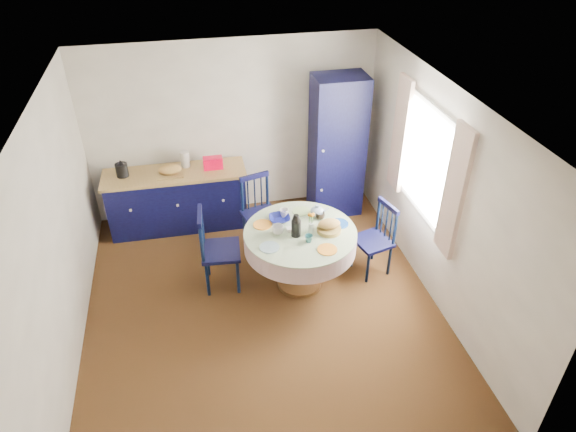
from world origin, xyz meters
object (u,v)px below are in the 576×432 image
Objects in this scene: pantry_cabinet at (337,147)px; dining_table at (301,240)px; chair_far at (260,212)px; cobalt_bowl at (280,219)px; chair_right at (375,239)px; kitchen_counter at (178,198)px; mug_d at (284,213)px; mug_a at (278,230)px; mug_c at (320,216)px; mug_b at (309,239)px; chair_left at (217,249)px.

dining_table is (-0.88, -1.55, -0.35)m from pantry_cabinet.
pantry_cabinet reaches higher than chair_far.
dining_table reaches higher than cobalt_bowl.
chair_right is at bearing -87.03° from pantry_cabinet.
pantry_cabinet is at bearing -0.53° from kitchen_counter.
cobalt_bowl is at bearing -132.51° from mug_d.
mug_a reaches higher than mug_c.
chair_right is (0.96, 0.08, -0.19)m from dining_table.
mug_c is at bearing -18.21° from mug_d.
mug_b is 0.57m from mug_d.
dining_table is 5.26× the size of cobalt_bowl.
mug_b is at bearing -115.83° from pantry_cabinet.
mug_d reaches higher than mug_c.
chair_left is at bearing 157.23° from mug_b.
mug_b is at bearing -79.70° from dining_table.
cobalt_bowl is (1.19, -1.34, 0.38)m from kitchen_counter.
kitchen_counter is at bearing 131.97° from chair_far.
kitchen_counter reaches higher than mug_a.
dining_table is 14.04× the size of mug_b.
mug_a is (0.07, -0.90, 0.34)m from chair_far.
chair_right is (0.08, -1.47, -0.54)m from pantry_cabinet.
cobalt_bowl is at bearing -47.69° from kitchen_counter.
pantry_cabinet is 8.23× the size of cobalt_bowl.
pantry_cabinet is 2.04× the size of chair_far.
kitchen_counter is 2.21m from mug_c.
chair_far is 9.13× the size of mug_c.
kitchen_counter reaches higher than chair_right.
chair_left is at bearing 179.73° from mug_c.
mug_a is (-1.15, -1.53, -0.18)m from pantry_cabinet.
mug_c is at bearing 59.46° from mug_b.
pantry_cabinet is at bearing -49.42° from chair_left.
kitchen_counter is 2.13m from dining_table.
dining_table reaches higher than chair_right.
mug_c is (-0.60, -1.34, -0.19)m from pantry_cabinet.
mug_c is (0.55, 0.19, -0.01)m from mug_a.
mug_a is 1.23× the size of mug_c.
chair_left reaches higher than chair_right.
dining_table is 0.98m from chair_right.
pantry_cabinet is at bearing 60.31° from dining_table.
pantry_cabinet reaches higher than chair_left.
kitchen_counter is at bearing 140.11° from mug_c.
cobalt_bowl is at bearing -130.20° from pantry_cabinet.
mug_a is at bearing -100.67° from chair_left.
pantry_cabinet is 1.57m from chair_right.
chair_far is at bearing -32.00° from kitchen_counter.
mug_c is (0.25, 0.42, -0.00)m from mug_b.
chair_far reaches higher than mug_c.
kitchen_counter is 2.34m from pantry_cabinet.
mug_b is (0.37, -1.13, 0.33)m from chair_far.
mug_d is at bearing -130.04° from pantry_cabinet.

